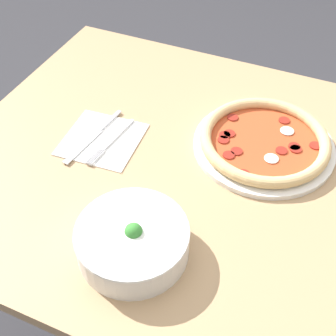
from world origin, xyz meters
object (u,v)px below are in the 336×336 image
(knife, at_px, (96,134))
(fork, at_px, (112,141))
(pizza, at_px, (264,142))
(bowl, at_px, (133,239))

(knife, bearing_deg, fork, 87.74)
(pizza, bearing_deg, bowl, 68.72)
(pizza, distance_m, bowl, 0.39)
(pizza, xyz_separation_m, knife, (0.37, 0.11, -0.01))
(bowl, bearing_deg, fork, -54.22)
(bowl, xyz_separation_m, knife, (0.22, -0.25, -0.03))
(bowl, relative_size, knife, 0.98)
(fork, bearing_deg, knife, -92.26)
(fork, xyz_separation_m, knife, (0.05, -0.01, -0.00))
(fork, height_order, knife, same)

